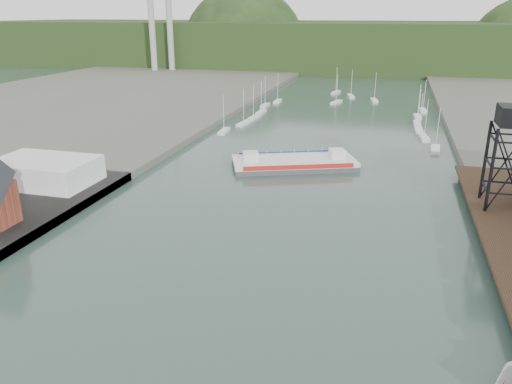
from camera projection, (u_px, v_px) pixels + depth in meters
The scene contains 5 objects.
white_shed at pixel (44, 171), 91.50m from camera, with size 18.00×12.00×4.50m, color silver.
marina_sailboats at pixel (339, 114), 162.08m from camera, with size 57.71×92.65×0.90m.
smokestacks at pixel (160, 15), 263.60m from camera, with size 11.20×8.20×60.00m.
distant_hills at pixel (362, 48), 307.52m from camera, with size 500.00×120.00×80.00m.
chain_ferry at pixel (294, 163), 106.55m from camera, with size 27.98×19.35×3.74m.
Camera 1 is at (16.50, -24.07, 31.29)m, focal length 35.00 mm.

